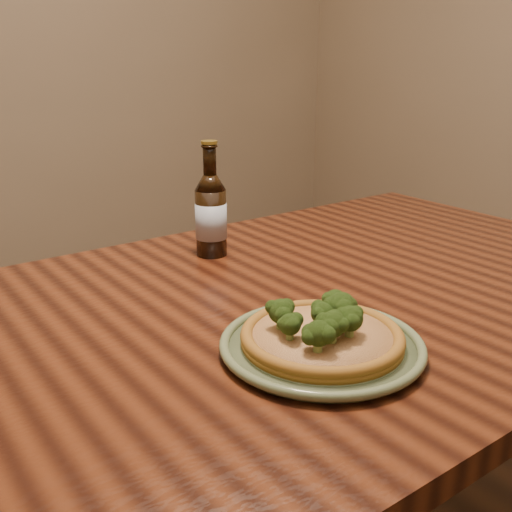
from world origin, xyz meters
TOP-DOWN VIEW (x-y plane):
  - table at (0.00, 0.10)m, footprint 1.60×0.90m
  - plate at (-0.06, -0.09)m, footprint 0.29×0.29m
  - pizza at (-0.06, -0.09)m, footprint 0.23×0.23m
  - beer_bottle at (0.04, 0.37)m, footprint 0.07×0.07m

SIDE VIEW (x-z plane):
  - table at x=0.00m, z-range 0.28..1.03m
  - plate at x=-0.06m, z-range 0.75..0.77m
  - pizza at x=-0.06m, z-range 0.74..0.81m
  - beer_bottle at x=0.04m, z-range 0.72..0.96m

